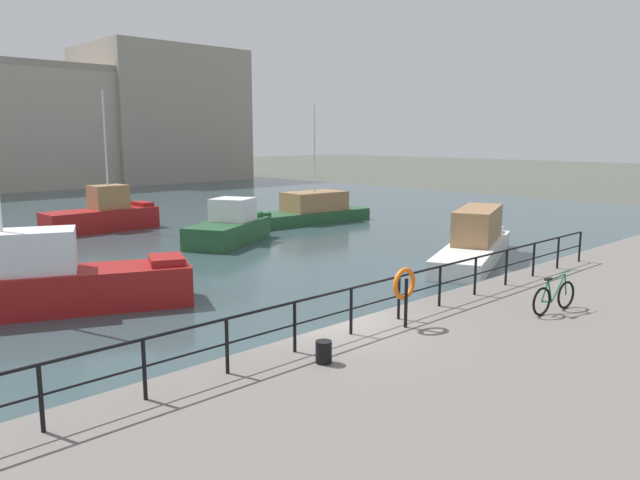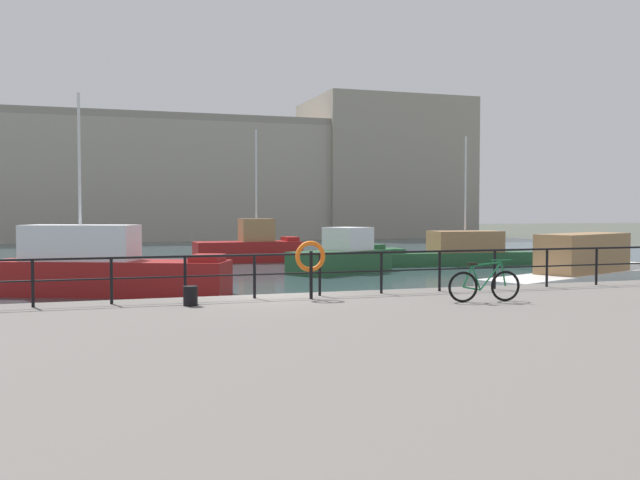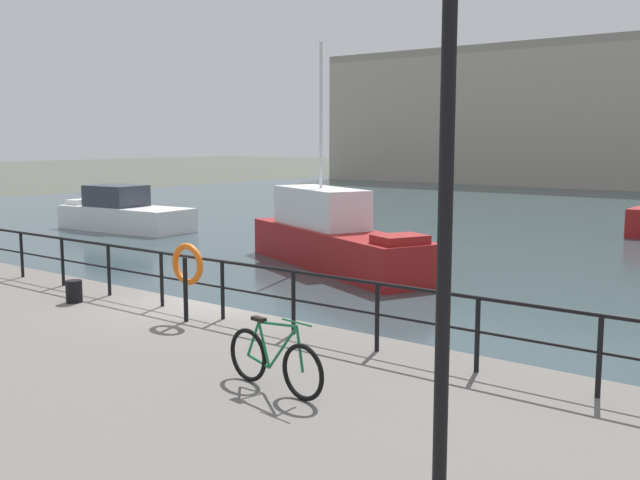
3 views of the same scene
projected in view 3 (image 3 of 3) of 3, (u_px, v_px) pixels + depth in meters
The scene contains 9 objects.
ground_plane at pixel (209, 350), 14.78m from camera, with size 240.00×240.00×0.00m, color #4C5147.
water_basin at pixel (637, 220), 38.35m from camera, with size 80.00×60.00×0.01m, color #33474C.
moored_white_yacht at pixel (123, 213), 34.06m from camera, with size 6.76×2.99×2.04m.
moored_red_daysailer at pixel (333, 237), 24.16m from camera, with size 8.73×5.32×7.27m.
quay_railing at pixel (191, 273), 13.75m from camera, with size 21.63×0.07×1.08m.
parked_bicycle at pixel (274, 361), 9.51m from camera, with size 1.76×0.27×0.98m.
mooring_bollard at pixel (74, 291), 14.68m from camera, with size 0.32×0.32×0.44m, color black.
life_ring_stand at pixel (187, 267), 13.08m from camera, with size 0.75×0.16×1.40m.
quay_lamp_post at pixel (447, 141), 5.78m from camera, with size 0.32×0.32×5.06m.
Camera 3 is at (10.57, -9.94, 4.16)m, focal length 41.69 mm.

